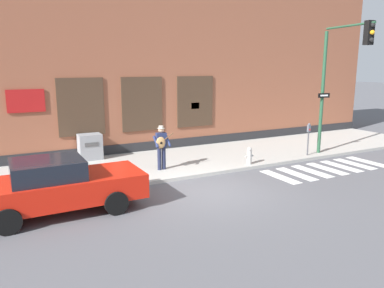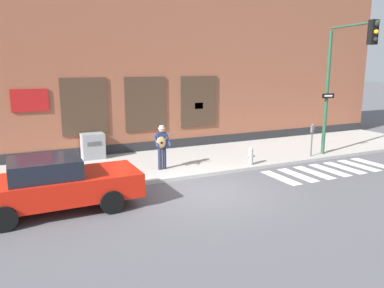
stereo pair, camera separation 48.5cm
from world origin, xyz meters
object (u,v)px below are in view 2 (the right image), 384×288
(traffic_light, at_px, (344,68))
(fire_hydrant, at_px, (251,156))
(red_car, at_px, (54,184))
(busker, at_px, (162,145))
(parking_meter, at_px, (312,135))
(utility_box, at_px, (93,146))

(traffic_light, height_order, fire_hydrant, traffic_light)
(red_car, height_order, fire_hydrant, red_car)
(busker, xyz_separation_m, parking_meter, (6.64, -0.80, -0.02))
(parking_meter, height_order, utility_box, parking_meter)
(red_car, xyz_separation_m, fire_hydrant, (7.54, 1.45, -0.30))
(traffic_light, bearing_deg, fire_hydrant, 169.40)
(traffic_light, bearing_deg, busker, 167.78)
(red_car, xyz_separation_m, traffic_light, (11.45, 0.72, 3.13))
(busker, height_order, fire_hydrant, busker)
(busker, bearing_deg, fire_hydrant, -14.05)
(red_car, bearing_deg, parking_meter, 8.00)
(busker, xyz_separation_m, traffic_light, (7.35, -1.59, 2.81))
(red_car, height_order, parking_meter, parking_meter)
(utility_box, bearing_deg, red_car, -111.70)
(red_car, relative_size, utility_box, 4.28)
(utility_box, bearing_deg, parking_meter, -23.17)
(busker, distance_m, traffic_light, 8.02)
(busker, xyz_separation_m, fire_hydrant, (3.44, -0.86, -0.62))
(red_car, distance_m, traffic_light, 11.89)
(fire_hydrant, bearing_deg, utility_box, 145.39)
(utility_box, relative_size, fire_hydrant, 1.54)
(busker, bearing_deg, parking_meter, -6.87)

